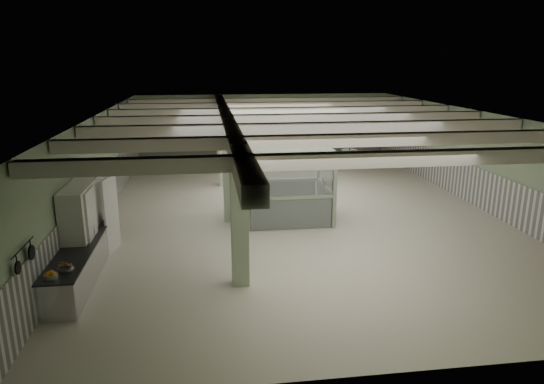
{
  "coord_description": "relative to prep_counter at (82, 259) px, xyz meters",
  "views": [
    {
      "loc": [
        -3.23,
        -17.19,
        5.46
      ],
      "look_at": [
        -1.18,
        -2.14,
        1.3
      ],
      "focal_mm": 32.0,
      "sensor_mm": 36.0,
      "label": 1
    }
  ],
  "objects": [
    {
      "name": "skillet_near",
      "position": [
        -0.34,
        -3.16,
        1.17
      ],
      "size": [
        0.03,
        0.26,
        0.26
      ],
      "primitive_type": "cylinder",
      "rotation": [
        0.0,
        1.57,
        0.0
      ],
      "color": "black",
      "rests_on": "hook_rail"
    },
    {
      "name": "girder",
      "position": [
        4.04,
        4.94,
        2.92
      ],
      "size": [
        0.45,
        19.9,
        0.4
      ],
      "primitive_type": "cube",
      "color": "silver",
      "rests_on": "ceiling"
    },
    {
      "name": "beam_b",
      "position": [
        6.54,
        -0.06,
        2.96
      ],
      "size": [
        13.9,
        0.35,
        0.32
      ],
      "primitive_type": "cube",
      "color": "silver",
      "rests_on": "ceiling"
    },
    {
      "name": "beam_e",
      "position": [
        6.54,
        7.44,
        2.96
      ],
      "size": [
        13.9,
        0.35,
        0.32
      ],
      "primitive_type": "cube",
      "color": "silver",
      "rests_on": "ceiling"
    },
    {
      "name": "filing_cabinet",
      "position": [
        7.62,
        4.17,
        0.2
      ],
      "size": [
        0.5,
        0.66,
        1.33
      ],
      "primitive_type": "cube",
      "rotation": [
        0.0,
        0.0,
        -0.13
      ],
      "color": "#5E5E4E",
      "rests_on": "floor"
    },
    {
      "name": "floor",
      "position": [
        6.54,
        4.94,
        -0.46
      ],
      "size": [
        20.0,
        20.0,
        0.0
      ],
      "primitive_type": "plane",
      "color": "beige",
      "rests_on": "ground"
    },
    {
      "name": "wall_back",
      "position": [
        6.54,
        14.94,
        1.34
      ],
      "size": [
        14.0,
        0.02,
        3.6
      ],
      "primitive_type": "cube",
      "color": "#9FB893",
      "rests_on": "floor"
    },
    {
      "name": "hook_rail",
      "position": [
        -0.39,
        -2.66,
        1.39
      ],
      "size": [
        0.02,
        1.2,
        0.02
      ],
      "primitive_type": "cylinder",
      "rotation": [
        1.57,
        0.0,
        0.0
      ],
      "color": "black",
      "rests_on": "wall_left"
    },
    {
      "name": "wall_right",
      "position": [
        13.54,
        4.94,
        1.34
      ],
      "size": [
        0.02,
        20.0,
        3.6
      ],
      "primitive_type": "cube",
      "color": "#9FB893",
      "rests_on": "floor"
    },
    {
      "name": "wainscot_back",
      "position": [
        6.54,
        14.91,
        0.29
      ],
      "size": [
        13.9,
        0.05,
        1.5
      ],
      "primitive_type": "cube",
      "color": "silver",
      "rests_on": "floor"
    },
    {
      "name": "guard_booth",
      "position": [
        6.0,
        3.93,
        1.26
      ],
      "size": [
        3.15,
        2.67,
        2.53
      ],
      "rotation": [
        0.0,
        0.0,
        -0.0
      ],
      "color": "gray",
      "rests_on": "floor"
    },
    {
      "name": "pitcher_near",
      "position": [
        0.08,
        1.22,
        0.59
      ],
      "size": [
        0.27,
        0.29,
        0.3
      ],
      "primitive_type": null,
      "rotation": [
        0.0,
        0.0,
        -0.33
      ],
      "color": "silver",
      "rests_on": "prep_counter"
    },
    {
      "name": "skillet_far",
      "position": [
        -0.34,
        -2.39,
        1.17
      ],
      "size": [
        0.04,
        0.31,
        0.31
      ],
      "primitive_type": "cylinder",
      "rotation": [
        0.0,
        1.57,
        0.0
      ],
      "color": "black",
      "rests_on": "hook_rail"
    },
    {
      "name": "beam_a",
      "position": [
        6.54,
        -2.56,
        2.96
      ],
      "size": [
        13.9,
        0.35,
        0.32
      ],
      "primitive_type": "cube",
      "color": "silver",
      "rests_on": "ceiling"
    },
    {
      "name": "pendant_mid",
      "position": [
        7.04,
        5.44,
        2.59
      ],
      "size": [
        0.44,
        0.44,
        0.22
      ],
      "primitive_type": "cone",
      "rotation": [
        3.14,
        0.0,
        0.0
      ],
      "color": "#2F3F32",
      "rests_on": "ceiling"
    },
    {
      "name": "wall_left",
      "position": [
        -0.46,
        4.94,
        1.34
      ],
      "size": [
        0.02,
        20.0,
        3.6
      ],
      "primitive_type": "cube",
      "color": "#9FB893",
      "rests_on": "floor"
    },
    {
      "name": "pitcher_far",
      "position": [
        -0.02,
        1.73,
        0.56
      ],
      "size": [
        0.2,
        0.22,
        0.25
      ],
      "primitive_type": null,
      "rotation": [
        0.0,
        0.0,
        -0.19
      ],
      "color": "silver",
      "rests_on": "prep_counter"
    },
    {
      "name": "beam_f",
      "position": [
        6.54,
        9.94,
        2.96
      ],
      "size": [
        13.9,
        0.35,
        0.32
      ],
      "primitive_type": "cube",
      "color": "silver",
      "rests_on": "ceiling"
    },
    {
      "name": "wainscot_right",
      "position": [
        13.51,
        4.94,
        0.29
      ],
      "size": [
        0.05,
        19.9,
        1.5
      ],
      "primitive_type": "cube",
      "color": "silver",
      "rests_on": "floor"
    },
    {
      "name": "ceiling",
      "position": [
        6.54,
        4.94,
        3.14
      ],
      "size": [
        14.0,
        20.0,
        0.02
      ],
      "primitive_type": "cube",
      "color": "white",
      "rests_on": "wall_back"
    },
    {
      "name": "column_b",
      "position": [
        4.04,
        3.94,
        1.34
      ],
      "size": [
        0.42,
        0.42,
        3.6
      ],
      "primitive_type": "cube",
      "color": "#AFC59F",
      "rests_on": "floor"
    },
    {
      "name": "beam_c",
      "position": [
        6.54,
        2.44,
        2.96
      ],
      "size": [
        13.9,
        0.35,
        0.32
      ],
      "primitive_type": "cube",
      "color": "silver",
      "rests_on": "ceiling"
    },
    {
      "name": "pendant_front",
      "position": [
        7.04,
        -0.06,
        2.59
      ],
      "size": [
        0.44,
        0.44,
        0.22
      ],
      "primitive_type": "cone",
      "rotation": [
        3.14,
        0.0,
        0.0
      ],
      "color": "#2F3F32",
      "rests_on": "ceiling"
    },
    {
      "name": "column_c",
      "position": [
        4.04,
        8.94,
        1.34
      ],
      "size": [
        0.42,
        0.42,
        3.6
      ],
      "primitive_type": "cube",
      "color": "#AFC59F",
      "rests_on": "floor"
    },
    {
      "name": "veg_colander",
      "position": [
        0.08,
        -1.73,
        0.53
      ],
      "size": [
        0.49,
        0.49,
        0.17
      ],
      "primitive_type": null,
      "rotation": [
        0.0,
        0.0,
        -0.35
      ],
      "color": "#3C3B40",
      "rests_on": "prep_counter"
    },
    {
      "name": "beam_g",
      "position": [
        6.54,
        12.44,
        2.96
      ],
      "size": [
        13.9,
        0.35,
        0.32
      ],
      "primitive_type": "cube",
      "color": "silver",
      "rests_on": "ceiling"
    },
    {
      "name": "wall_front",
      "position": [
        6.54,
        -5.06,
        1.34
      ],
      "size": [
        14.0,
        0.02,
        3.6
      ],
      "primitive_type": "cube",
      "color": "#9FB893",
      "rests_on": "floor"
    },
    {
      "name": "walkin_cooler",
      "position": [
        -0.08,
        0.94,
        0.7
      ],
      "size": [
        0.91,
        2.53,
        2.32
      ],
      "color": "silver",
      "rests_on": "floor"
    },
    {
      "name": "orange_bowl",
      "position": [
        -0.11,
        -2.14,
        0.49
      ],
      "size": [
        0.31,
        0.31,
        0.1
      ],
      "primitive_type": "cylinder",
      "rotation": [
        0.0,
        0.0,
        0.13
      ],
      "color": "#B2B2B7",
      "rests_on": "prep_counter"
    },
    {
      "name": "wainscot_left",
      "position": [
        -0.44,
        4.94,
        0.29
      ],
      "size": [
        0.05,
        19.9,
        1.5
      ],
      "primitive_type": "cube",
      "color": "silver",
      "rests_on": "floor"
    },
    {
      "name": "column_a",
      "position": [
        4.04,
        -1.06,
        1.34
      ],
      "size": [
        0.42,
        0.42,
        3.6
      ],
      "primitive_type": "cube",
      "color": "#AFC59F",
      "rests_on": "floor"
    },
    {
      "name": "column_d",
      "position": [
        4.04,
        12.94,
        1.34
      ],
      "size": [
        0.42,
        0.42,
        3.6
      ],
      "primitive_type": "cube",
      "color": "#AFC59F",
      "rests_on": "floor"
    },
    {
      "name": "beam_d",
      "position": [
        6.54,
        4.94,
        2.96
      ],
      "size": [
        13.9,
        0.35,
        0.32
      ],
      "primitive_type": "cube",
      "color": "silver",
      "rests_on": "ceiling"
    },
    {
      "name": "prep_counter",
      "position": [
        0.0,
        0.0,
        0.0
      ],
      "size": [
        0.86,
        4.92,
        0.91
      ],
      "color": "silver",
      "rests_on": "floor"
    },
    {
      "name": "pendant_back",
      "position": [
        7.04,
        10.44,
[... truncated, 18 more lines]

